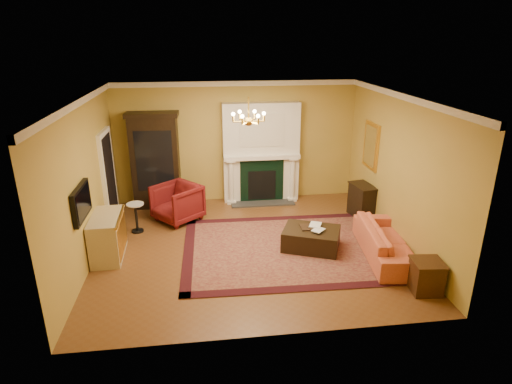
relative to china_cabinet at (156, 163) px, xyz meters
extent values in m
cube|color=brown|center=(1.99, -2.49, -1.13)|extent=(6.00, 5.50, 0.02)
cube|color=silver|center=(1.99, -2.49, 1.89)|extent=(6.00, 5.50, 0.02)
cube|color=gold|center=(1.99, 0.27, 0.38)|extent=(6.00, 0.02, 3.00)
cube|color=gold|center=(1.99, -5.25, 0.38)|extent=(6.00, 0.02, 3.00)
cube|color=gold|center=(-1.02, -2.49, 0.38)|extent=(0.02, 5.50, 3.00)
cube|color=gold|center=(5.00, -2.49, 0.38)|extent=(0.02, 5.50, 3.00)
cube|color=white|center=(2.59, 0.10, 0.13)|extent=(1.90, 0.32, 2.50)
cube|color=silver|center=(2.59, -0.07, 0.73)|extent=(1.10, 0.01, 0.80)
cube|color=black|center=(2.59, -0.07, -0.57)|extent=(1.10, 0.02, 1.10)
cube|color=black|center=(2.59, -0.08, -0.67)|extent=(0.70, 0.02, 0.75)
cube|color=#333333|center=(2.59, -0.19, -1.10)|extent=(1.60, 0.50, 0.04)
cube|color=white|center=(2.59, 0.04, 0.06)|extent=(1.90, 0.44, 0.10)
cylinder|color=white|center=(1.81, -0.08, -0.53)|extent=(0.14, 0.14, 1.18)
cylinder|color=white|center=(3.37, -0.08, -0.53)|extent=(0.14, 0.14, 1.18)
cube|color=white|center=(1.99, 0.22, 1.82)|extent=(6.00, 0.08, 0.12)
cube|color=white|center=(-0.97, -2.49, 1.82)|extent=(0.08, 5.50, 0.12)
cube|color=white|center=(4.95, -2.49, 1.82)|extent=(0.08, 5.50, 0.12)
cube|color=white|center=(-0.97, -0.79, -0.07)|extent=(0.08, 1.05, 2.10)
cube|color=black|center=(-0.93, -0.79, -0.10)|extent=(0.02, 0.85, 1.95)
cube|color=black|center=(-0.96, -3.09, 0.23)|extent=(0.08, 0.95, 0.58)
cube|color=black|center=(-0.91, -3.09, 0.23)|extent=(0.01, 0.85, 0.48)
cube|color=gold|center=(4.96, -1.09, 0.53)|extent=(0.05, 0.76, 1.05)
cube|color=white|center=(4.93, -1.09, 0.53)|extent=(0.01, 0.62, 0.90)
cylinder|color=gold|center=(1.99, -2.49, 1.68)|extent=(0.03, 0.03, 0.40)
sphere|color=gold|center=(1.99, -2.49, 1.43)|extent=(0.16, 0.16, 0.16)
sphere|color=#FFE5B2|center=(2.27, -2.49, 1.57)|extent=(0.07, 0.07, 0.07)
sphere|color=#FFE5B2|center=(2.13, -2.25, 1.57)|extent=(0.07, 0.07, 0.07)
sphere|color=#FFE5B2|center=(1.85, -2.25, 1.57)|extent=(0.07, 0.07, 0.07)
sphere|color=#FFE5B2|center=(1.71, -2.49, 1.57)|extent=(0.07, 0.07, 0.07)
sphere|color=#FFE5B2|center=(1.85, -2.73, 1.57)|extent=(0.07, 0.07, 0.07)
sphere|color=#FFE5B2|center=(2.13, -2.73, 1.57)|extent=(0.07, 0.07, 0.07)
cube|color=#4D1018|center=(2.76, -2.67, -1.11)|extent=(4.25, 3.23, 0.02)
cube|color=black|center=(0.00, 0.00, 0.00)|extent=(1.14, 0.55, 2.24)
imported|color=maroon|center=(0.51, -0.97, -0.65)|extent=(1.24, 1.25, 0.94)
cylinder|color=black|center=(-0.34, -1.48, -1.10)|extent=(0.26, 0.26, 0.04)
cylinder|color=black|center=(-0.34, -1.48, -0.79)|extent=(0.06, 0.06, 0.59)
cylinder|color=silver|center=(-0.34, -1.48, -0.48)|extent=(0.37, 0.37, 0.03)
cube|color=#C3AF8E|center=(-0.74, -2.52, -0.70)|extent=(0.57, 1.14, 0.84)
imported|color=#DB6345|center=(4.56, -3.22, -0.71)|extent=(0.86, 2.16, 0.82)
cube|color=#3D2210|center=(4.71, -4.46, -0.85)|extent=(0.50, 0.50, 0.53)
cube|color=black|center=(4.77, -1.32, -0.74)|extent=(0.49, 0.73, 0.76)
cube|color=black|center=(3.21, -2.72, -0.90)|extent=(1.30, 1.14, 0.40)
cube|color=black|center=(3.21, -2.64, -0.69)|extent=(0.41, 0.32, 0.03)
imported|color=gray|center=(3.20, -2.57, -0.52)|extent=(0.22, 0.12, 0.30)
imported|color=gray|center=(3.24, -2.78, -0.54)|extent=(0.15, 0.15, 0.26)
cylinder|color=gray|center=(1.93, 0.04, 0.15)|extent=(0.10, 0.10, 0.08)
cone|color=#103D13|center=(1.93, 0.04, 0.35)|extent=(0.14, 0.14, 0.31)
cylinder|color=gray|center=(3.17, 0.04, 0.15)|extent=(0.10, 0.10, 0.08)
cone|color=#103D13|center=(3.17, 0.04, 0.35)|extent=(0.15, 0.15, 0.32)
camera|label=1|loc=(1.12, -10.18, 2.93)|focal=30.00mm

